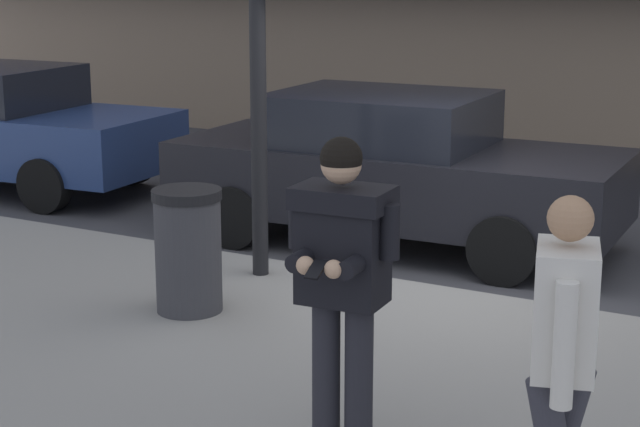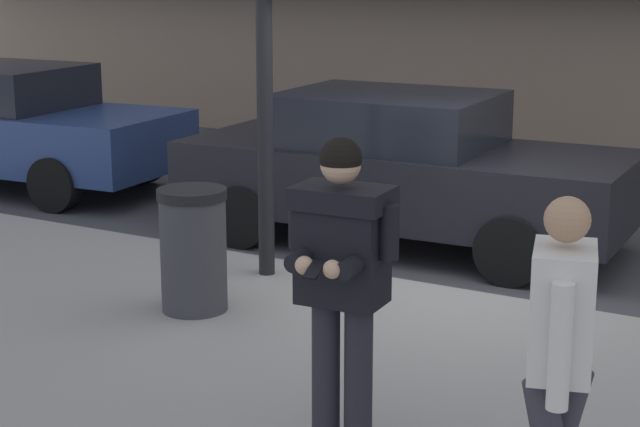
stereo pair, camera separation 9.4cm
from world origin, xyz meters
TOP-DOWN VIEW (x-y plane):
  - ground_plane at (0.00, 0.00)m, footprint 80.00×80.00m
  - curb_paint_line at (1.00, 0.05)m, footprint 28.00×0.12m
  - parked_sedan_mid at (-1.24, 1.32)m, footprint 4.58×2.09m
  - man_texting_on_phone at (0.67, -3.36)m, footprint 0.65×0.60m
  - pedestrian_in_light_coat at (2.00, -3.70)m, footprint 0.41×0.58m
  - trash_bin at (-1.54, -1.77)m, footprint 0.55×0.55m

SIDE VIEW (x-z plane):
  - ground_plane at x=0.00m, z-range 0.00..0.00m
  - curb_paint_line at x=1.00m, z-range 0.00..0.01m
  - trash_bin at x=-1.54m, z-range 0.14..1.12m
  - parked_sedan_mid at x=-1.24m, z-range 0.02..1.56m
  - pedestrian_in_light_coat at x=2.00m, z-range 0.26..1.96m
  - man_texting_on_phone at x=0.67m, z-range 0.35..2.15m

